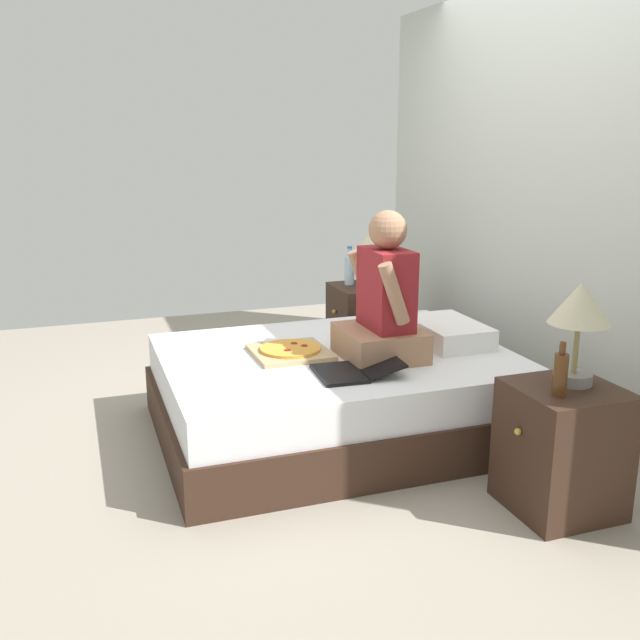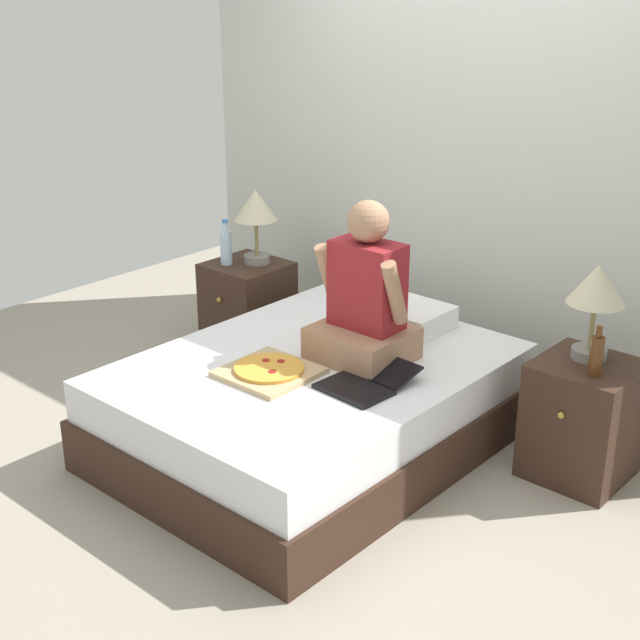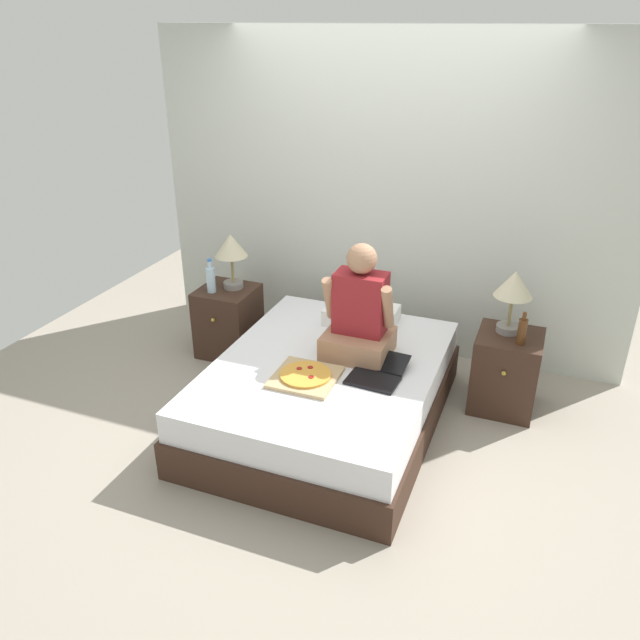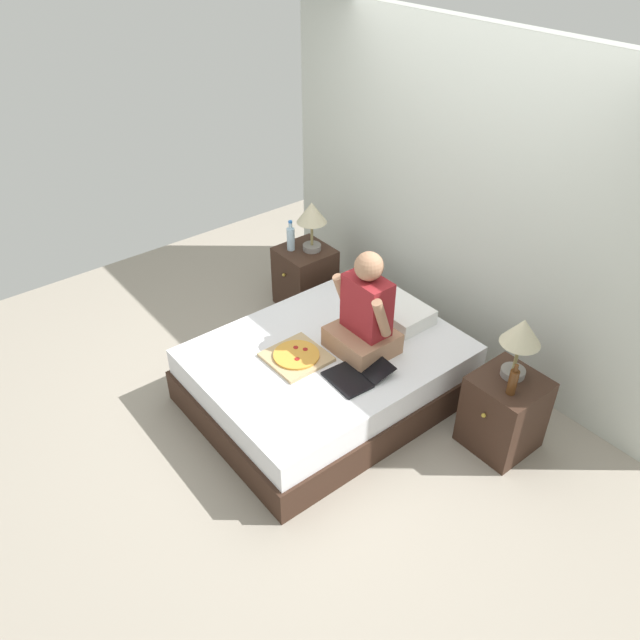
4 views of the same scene
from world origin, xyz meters
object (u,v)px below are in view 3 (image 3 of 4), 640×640
object	(u,v)px
lamp_on_left_nightstand	(231,249)
lamp_on_right_nightstand	(514,288)
nightstand_left	(229,321)
pizza_box	(306,376)
nightstand_right	(506,371)
laptop	(377,374)
beer_bottle	(522,331)
bed	(326,393)
water_bottle	(211,279)
person_seated	(359,315)

from	to	relation	value
lamp_on_left_nightstand	lamp_on_right_nightstand	distance (m)	2.15
nightstand_left	pizza_box	size ratio (longest dim) A/B	1.41
nightstand_left	nightstand_right	xyz separation A→B (m)	(2.22, 0.00, 0.00)
lamp_on_right_nightstand	laptop	world-z (taller)	lamp_on_right_nightstand
laptop	pizza_box	bearing A→B (deg)	-154.66
beer_bottle	bed	bearing A→B (deg)	-155.36
lamp_on_left_nightstand	lamp_on_right_nightstand	size ratio (longest dim) A/B	1.00
lamp_on_left_nightstand	water_bottle	world-z (taller)	lamp_on_left_nightstand
lamp_on_left_nightstand	beer_bottle	size ratio (longest dim) A/B	1.96
beer_bottle	person_seated	xyz separation A→B (m)	(-1.03, -0.33, 0.09)
lamp_on_right_nightstand	beer_bottle	xyz separation A→B (m)	(0.10, -0.15, -0.23)
water_bottle	laptop	size ratio (longest dim) A/B	0.64
lamp_on_left_nightstand	laptop	size ratio (longest dim) A/B	1.04
water_bottle	laptop	xyz separation A→B (m)	(1.55, -0.60, -0.20)
bed	person_seated	xyz separation A→B (m)	(0.15, 0.21, 0.52)
water_bottle	pizza_box	world-z (taller)	water_bottle
nightstand_left	beer_bottle	size ratio (longest dim) A/B	2.48
water_bottle	nightstand_right	world-z (taller)	water_bottle
bed	water_bottle	size ratio (longest dim) A/B	6.90
nightstand_right	lamp_on_left_nightstand	bearing A→B (deg)	178.69
nightstand_left	beer_bottle	xyz separation A→B (m)	(2.29, -0.10, 0.38)
water_bottle	person_seated	world-z (taller)	person_seated
lamp_on_right_nightstand	nightstand_right	bearing A→B (deg)	-59.07
water_bottle	person_seated	size ratio (longest dim) A/B	0.35
nightstand_right	laptop	xyz separation A→B (m)	(-0.75, -0.69, 0.20)
bed	person_seated	world-z (taller)	person_seated
nightstand_left	pizza_box	bearing A→B (deg)	-39.83
beer_bottle	person_seated	bearing A→B (deg)	-162.07
lamp_on_left_nightstand	water_bottle	bearing A→B (deg)	-130.60
bed	lamp_on_right_nightstand	xyz separation A→B (m)	(1.08, 0.69, 0.67)
person_seated	lamp_on_left_nightstand	bearing A→B (deg)	158.47
pizza_box	nightstand_left	bearing A→B (deg)	140.17
nightstand_right	bed	bearing A→B (deg)	-149.99
nightstand_right	laptop	distance (m)	1.04
bed	nightstand_left	xyz separation A→B (m)	(-1.11, 0.64, 0.06)
lamp_on_left_nightstand	pizza_box	world-z (taller)	lamp_on_left_nightstand
lamp_on_left_nightstand	pizza_box	xyz separation A→B (m)	(1.02, -0.93, -0.41)
lamp_on_left_nightstand	person_seated	distance (m)	1.32
laptop	nightstand_left	bearing A→B (deg)	154.89
beer_bottle	pizza_box	bearing A→B (deg)	-147.51
bed	person_seated	distance (m)	0.58
bed	lamp_on_left_nightstand	world-z (taller)	lamp_on_left_nightstand
nightstand_left	lamp_on_right_nightstand	size ratio (longest dim) A/B	1.27
bed	nightstand_right	xyz separation A→B (m)	(1.11, 0.64, 0.06)
water_bottle	person_seated	xyz separation A→B (m)	(1.34, -0.34, 0.07)
nightstand_right	pizza_box	size ratio (longest dim) A/B	1.41
nightstand_left	person_seated	xyz separation A→B (m)	(1.26, -0.43, 0.47)
nightstand_left	laptop	distance (m)	1.64
lamp_on_right_nightstand	pizza_box	bearing A→B (deg)	-140.46
water_bottle	lamp_on_left_nightstand	bearing A→B (deg)	49.40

